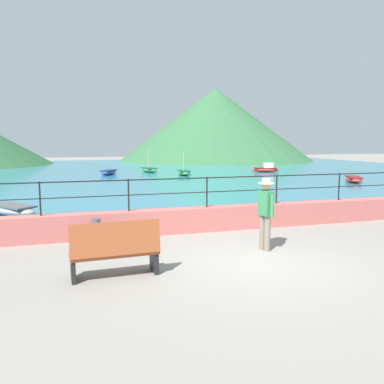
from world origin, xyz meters
TOP-DOWN VIEW (x-y plane):
  - ground_plane at (0.00, 0.00)m, footprint 120.00×120.00m
  - promenade_wall at (0.00, 3.20)m, footprint 20.00×0.56m
  - railing at (0.00, 3.20)m, footprint 18.44×0.04m
  - lake_water at (0.00, 25.84)m, footprint 64.00×44.32m
  - hill_main at (15.09, 43.04)m, footprint 26.08×26.08m
  - bench_main at (-3.03, -0.14)m, footprint 1.72×0.64m
  - person_walking at (0.65, 0.77)m, footprint 0.38×0.56m
  - bollard at (-3.25, 2.46)m, footprint 0.24×0.24m
  - boat_0 at (-5.84, 7.21)m, footprint 2.16×2.34m
  - boat_1 at (-1.08, 23.27)m, footprint 1.81×2.46m
  - boat_4 at (4.42, 21.25)m, footprint 1.15×2.39m
  - boat_5 at (2.41, 24.88)m, footprint 1.42×2.45m
  - boat_6 at (11.85, 22.10)m, footprint 2.47×1.63m
  - boat_7 at (13.27, 13.00)m, footprint 1.87×2.45m

SIDE VIEW (x-z plane):
  - ground_plane at x=0.00m, z-range 0.00..0.00m
  - lake_water at x=0.00m, z-range 0.00..0.06m
  - boat_0 at x=-5.84m, z-range 0.08..0.44m
  - boat_1 at x=-1.08m, z-range 0.08..0.44m
  - boat_7 at x=13.27m, z-range 0.08..0.44m
  - boat_4 at x=4.42m, z-range -0.59..1.11m
  - boat_5 at x=2.41m, z-range -0.68..1.20m
  - boat_6 at x=11.85m, z-range -0.05..0.71m
  - bollard at x=-3.25m, z-range 0.00..0.69m
  - promenade_wall at x=0.00m, z-range 0.00..0.70m
  - bench_main at x=-3.03m, z-range -0.01..1.12m
  - person_walking at x=0.65m, z-range 0.10..1.85m
  - railing at x=0.00m, z-range 0.89..1.79m
  - hill_main at x=15.09m, z-range 0.00..9.72m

